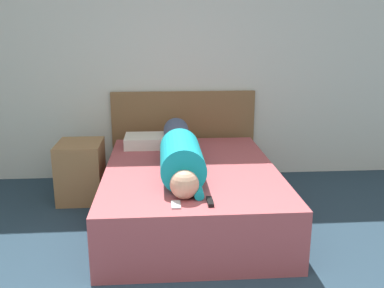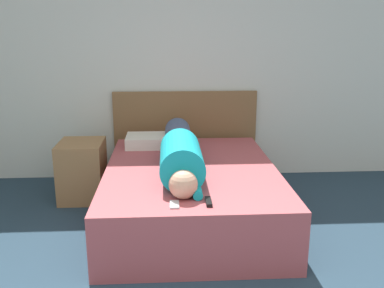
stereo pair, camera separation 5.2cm
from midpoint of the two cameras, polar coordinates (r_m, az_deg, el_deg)
The scene contains 8 objects.
wall_back at distance 4.76m, azimuth -2.74°, elevation 10.90°, with size 6.38×0.06×2.60m.
bed at distance 3.82m, azimuth 0.26°, elevation -6.53°, with size 1.48×2.01×0.48m.
headboard at distance 4.83m, azimuth -0.59°, elevation 1.24°, with size 1.60×0.04×0.98m.
nightstand at distance 4.38m, azimuth -14.08°, elevation -3.44°, with size 0.43×0.50×0.58m.
person_lying at distance 3.66m, azimuth -1.17°, elevation -1.06°, with size 0.34×1.68×0.34m.
pillow_near_headboard at distance 4.40m, azimuth -5.18°, elevation 0.44°, with size 0.50×0.37×0.11m.
tv_remote at distance 2.99m, azimuth 2.73°, elevation -7.69°, with size 0.04×0.15×0.02m.
cell_phone at distance 2.95m, azimuth -1.85°, elevation -8.07°, with size 0.06×0.13×0.01m.
Camera 2 is at (-0.03, -1.38, 1.65)m, focal length 40.00 mm.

